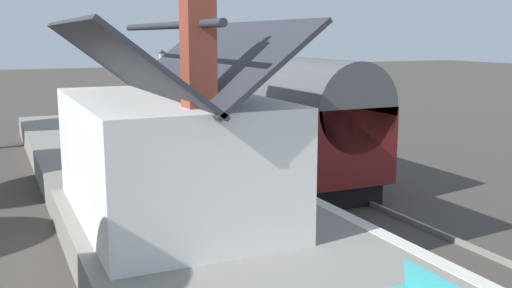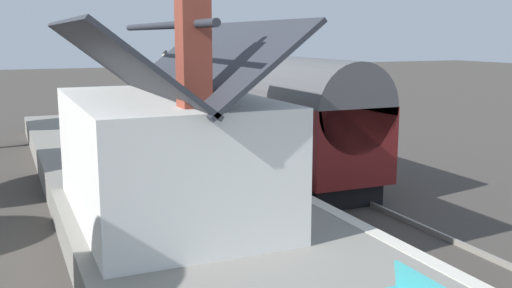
# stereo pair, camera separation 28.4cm
# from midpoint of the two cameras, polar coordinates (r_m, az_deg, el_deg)

# --- Properties ---
(ground_plane) EXTENTS (160.00, 160.00, 0.00)m
(ground_plane) POSITION_cam_midpoint_polar(r_m,az_deg,el_deg) (19.10, 2.50, -4.76)
(ground_plane) COLOR #423D38
(platform) EXTENTS (32.00, 6.22, 0.88)m
(platform) POSITION_cam_midpoint_polar(r_m,az_deg,el_deg) (17.55, -9.56, -4.77)
(platform) COLOR gray
(platform) RESTS_ON ground
(platform_edge_coping) EXTENTS (32.00, 0.36, 0.02)m
(platform_edge_coping) POSITION_cam_midpoint_polar(r_m,az_deg,el_deg) (18.39, -0.76, -2.48)
(platform_edge_coping) COLOR beige
(platform_edge_coping) RESTS_ON platform
(rail_near) EXTENTS (52.00, 0.08, 0.14)m
(rail_near) POSITION_cam_midpoint_polar(r_m,az_deg,el_deg) (19.85, 6.68, -4.03)
(rail_near) COLOR gray
(rail_near) RESTS_ON ground
(rail_far) EXTENTS (52.00, 0.08, 0.14)m
(rail_far) POSITION_cam_midpoint_polar(r_m,az_deg,el_deg) (19.16, 2.98, -4.50)
(rail_far) COLOR gray
(rail_far) RESTS_ON ground
(train) EXTENTS (8.62, 2.73, 4.32)m
(train) POSITION_cam_midpoint_polar(r_m,az_deg,el_deg) (20.39, 2.85, 2.56)
(train) COLOR black
(train) RESTS_ON ground
(station_building) EXTENTS (7.13, 4.31, 5.32)m
(station_building) POSITION_cam_midpoint_polar(r_m,az_deg,el_deg) (13.71, -9.08, -0.62)
(station_building) COLOR white
(station_building) RESTS_ON platform
(bench_mid_platform) EXTENTS (1.40, 0.43, 0.88)m
(bench_mid_platform) POSITION_cam_midpoint_polar(r_m,az_deg,el_deg) (20.72, -9.77, 0.16)
(bench_mid_platform) COLOR teal
(bench_mid_platform) RESTS_ON platform
(bench_near_building) EXTENTS (1.41, 0.46, 0.88)m
(bench_near_building) POSITION_cam_midpoint_polar(r_m,az_deg,el_deg) (28.06, -13.51, 2.70)
(bench_near_building) COLOR teal
(bench_near_building) RESTS_ON platform
(bench_platform_end) EXTENTS (1.42, 0.50, 0.88)m
(bench_platform_end) POSITION_cam_midpoint_polar(r_m,az_deg,el_deg) (22.79, -10.50, 1.06)
(bench_platform_end) COLOR teal
(bench_platform_end) RESTS_ON platform
(planter_under_sign) EXTENTS (0.48, 0.48, 0.85)m
(planter_under_sign) POSITION_cam_midpoint_polar(r_m,az_deg,el_deg) (26.89, -12.92, 2.38)
(planter_under_sign) COLOR gray
(planter_under_sign) RESTS_ON platform
(planter_corner_building) EXTENTS (0.55, 0.55, 0.87)m
(planter_corner_building) POSITION_cam_midpoint_polar(r_m,az_deg,el_deg) (22.15, -17.06, 0.46)
(planter_corner_building) COLOR #9E5138
(planter_corner_building) RESTS_ON platform
(planter_edge_far) EXTENTS (0.48, 0.48, 0.84)m
(planter_edge_far) POSITION_cam_midpoint_polar(r_m,az_deg,el_deg) (22.73, -6.69, 1.12)
(planter_edge_far) COLOR #9E5138
(planter_edge_far) RESTS_ON platform
(lamp_post_platform) EXTENTS (0.32, 0.50, 3.56)m
(lamp_post_platform) POSITION_cam_midpoint_polar(r_m,az_deg,el_deg) (24.72, -9.34, 6.54)
(lamp_post_platform) COLOR black
(lamp_post_platform) RESTS_ON platform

